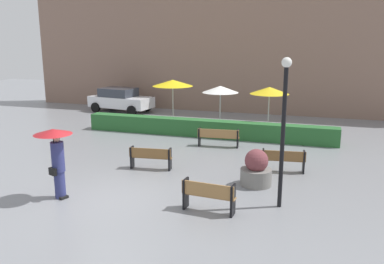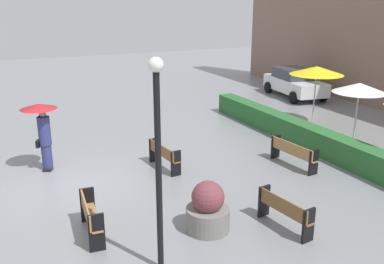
% 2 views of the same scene
% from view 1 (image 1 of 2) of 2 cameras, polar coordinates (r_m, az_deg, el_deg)
% --- Properties ---
extents(ground_plane, '(60.00, 60.00, 0.00)m').
position_cam_1_polar(ground_plane, '(12.61, -11.61, -9.06)').
color(ground_plane, gray).
extents(bench_near_right, '(1.53, 0.46, 0.88)m').
position_cam_1_polar(bench_near_right, '(11.17, 2.35, -8.88)').
color(bench_near_right, '#9E7242').
rests_on(bench_near_right, ground).
extents(bench_mid_center, '(1.59, 0.51, 0.81)m').
position_cam_1_polar(bench_mid_center, '(14.83, -5.93, -3.49)').
color(bench_mid_center, brown).
rests_on(bench_mid_center, ground).
extents(bench_back_row, '(1.87, 0.52, 0.81)m').
position_cam_1_polar(bench_back_row, '(17.86, 3.77, -0.60)').
color(bench_back_row, '#9E7242').
rests_on(bench_back_row, ground).
extents(bench_far_right, '(1.58, 0.53, 0.81)m').
position_cam_1_polar(bench_far_right, '(14.80, 12.88, -3.79)').
color(bench_far_right, brown).
rests_on(bench_far_right, ground).
extents(pedestrian_with_umbrella, '(1.11, 1.11, 2.16)m').
position_cam_1_polar(pedestrian_with_umbrella, '(12.47, -18.82, -2.66)').
color(pedestrian_with_umbrella, navy).
rests_on(pedestrian_with_umbrella, ground).
extents(planter_pot, '(1.03, 1.03, 1.22)m').
position_cam_1_polar(planter_pot, '(13.32, 9.13, -5.35)').
color(planter_pot, slate).
rests_on(planter_pot, ground).
extents(lamp_post, '(0.28, 0.28, 4.24)m').
position_cam_1_polar(lamp_post, '(11.22, 12.94, 1.84)').
color(lamp_post, black).
rests_on(lamp_post, ground).
extents(patio_umbrella_yellow, '(2.25, 2.25, 2.52)m').
position_cam_1_polar(patio_umbrella_yellow, '(22.34, -2.76, 6.99)').
color(patio_umbrella_yellow, silver).
rests_on(patio_umbrella_yellow, ground).
extents(patio_umbrella_white, '(1.91, 1.91, 2.33)m').
position_cam_1_polar(patio_umbrella_white, '(21.06, 4.06, 6.09)').
color(patio_umbrella_white, silver).
rests_on(patio_umbrella_white, ground).
extents(patio_umbrella_yellow_far, '(1.94, 1.94, 2.39)m').
position_cam_1_polar(patio_umbrella_yellow_far, '(20.34, 10.98, 5.82)').
color(patio_umbrella_yellow_far, silver).
rests_on(patio_umbrella_yellow_far, ground).
extents(hedge_strip, '(12.48, 0.70, 0.83)m').
position_cam_1_polar(hedge_strip, '(19.72, 2.01, 0.53)').
color(hedge_strip, '#28602D').
rests_on(hedge_strip, ground).
extents(building_facade, '(28.00, 1.20, 8.47)m').
position_cam_1_polar(building_facade, '(26.79, 5.09, 12.03)').
color(building_facade, '#846656').
rests_on(building_facade, ground).
extents(parked_car, '(4.41, 2.46, 1.57)m').
position_cam_1_polar(parked_car, '(26.94, -10.17, 4.58)').
color(parked_car, silver).
rests_on(parked_car, ground).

